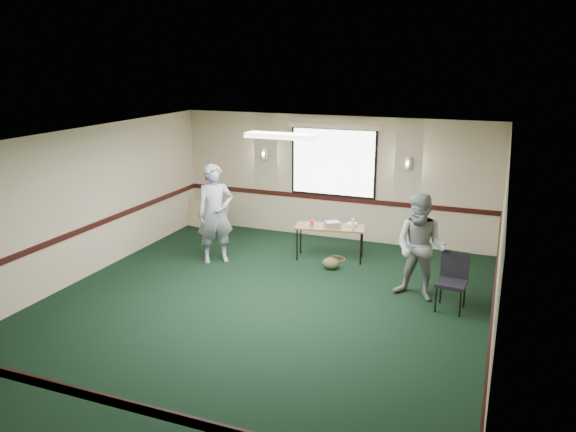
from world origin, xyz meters
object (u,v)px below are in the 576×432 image
(projector, at_px, (332,224))
(person_right, at_px, (420,247))
(conference_chair, at_px, (453,276))
(folding_table, at_px, (330,229))
(person_left, at_px, (215,214))

(projector, relative_size, person_right, 0.16)
(conference_chair, xyz_separation_m, person_right, (-0.56, 0.19, 0.36))
(folding_table, xyz_separation_m, person_left, (-2.03, -0.94, 0.34))
(conference_chair, bearing_deg, person_left, 178.29)
(projector, height_order, conference_chair, conference_chair)
(person_left, bearing_deg, conference_chair, -45.92)
(folding_table, distance_m, conference_chair, 2.89)
(folding_table, bearing_deg, person_left, -165.84)
(folding_table, distance_m, person_right, 2.33)
(folding_table, height_order, person_right, person_right)
(projector, relative_size, conference_chair, 0.30)
(projector, bearing_deg, person_left, 169.61)
(folding_table, bearing_deg, projector, 15.01)
(projector, height_order, person_left, person_left)
(projector, height_order, person_right, person_right)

